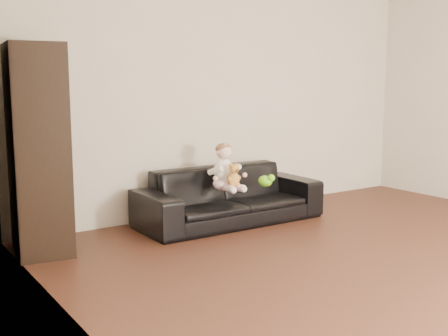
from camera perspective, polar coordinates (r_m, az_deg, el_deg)
floor at (r=4.51m, az=21.40°, el=-10.45°), size 5.50×5.50×0.00m
wall_back at (r=6.24m, az=0.83°, el=7.59°), size 5.00×0.00×5.00m
wall_left at (r=2.61m, az=-10.27°, el=5.51°), size 0.00×5.50×5.50m
sofa at (r=5.73m, az=0.55°, el=-2.82°), size 1.92×0.75×0.56m
cabinet at (r=4.88m, az=-18.36°, el=1.70°), size 0.51×0.65×1.74m
shelf_item at (r=4.86m, az=-18.36°, el=6.30°), size 0.21×0.27×0.28m
baby at (r=5.52m, az=0.07°, el=-0.17°), size 0.31×0.39×0.46m
teddy_bear at (r=5.42m, az=1.00°, el=-0.77°), size 0.15×0.15×0.23m
toy_green at (r=5.75m, az=4.21°, el=-1.33°), size 0.18×0.20×0.11m
toy_rattle at (r=5.77m, az=4.50°, el=-1.49°), size 0.08×0.08×0.08m
toy_blue_disc at (r=5.87m, az=4.16°, el=-1.61°), size 0.12×0.12×0.01m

